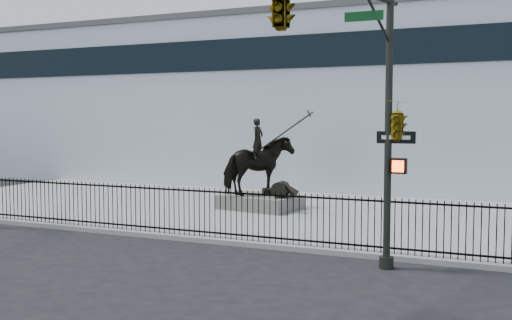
% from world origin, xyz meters
% --- Properties ---
extents(ground, '(120.00, 120.00, 0.00)m').
position_xyz_m(ground, '(0.00, 0.00, 0.00)').
color(ground, black).
rests_on(ground, ground).
extents(plaza, '(30.00, 12.00, 0.15)m').
position_xyz_m(plaza, '(0.00, 7.00, 0.07)').
color(plaza, gray).
rests_on(plaza, ground).
extents(building, '(44.00, 14.00, 9.00)m').
position_xyz_m(building, '(0.00, 20.00, 4.50)').
color(building, silver).
rests_on(building, ground).
extents(picket_fence, '(22.10, 0.10, 1.50)m').
position_xyz_m(picket_fence, '(0.00, 1.25, 0.90)').
color(picket_fence, black).
rests_on(picket_fence, plaza).
extents(statue_plinth, '(3.26, 2.50, 0.55)m').
position_xyz_m(statue_plinth, '(0.56, 7.07, 0.43)').
color(statue_plinth, '#615E59').
rests_on(statue_plinth, plaza).
extents(equestrian_statue, '(3.75, 2.64, 3.22)m').
position_xyz_m(equestrian_statue, '(0.62, 7.06, 1.87)').
color(equestrian_statue, black).
rests_on(equestrian_statue, statue_plinth).
extents(traffic_signal_right, '(2.17, 6.86, 7.00)m').
position_xyz_m(traffic_signal_right, '(6.47, -2.00, 4.85)').
color(traffic_signal_right, black).
rests_on(traffic_signal_right, ground).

